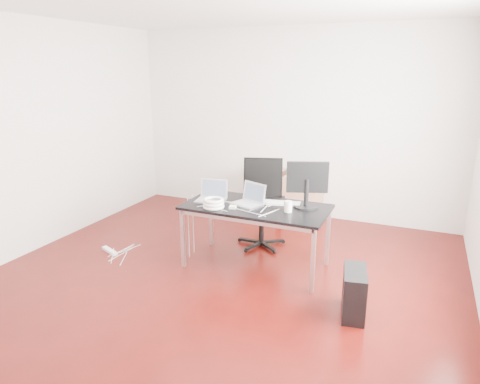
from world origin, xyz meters
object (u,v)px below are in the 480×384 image
at_px(desk, 256,210).
at_px(filing_cabinet_right, 303,198).
at_px(filing_cabinet_left, 265,193).
at_px(pc_tower, 354,293).
at_px(office_chair, 262,199).

height_order(desk, filing_cabinet_right, desk).
relative_size(desk, filing_cabinet_right, 2.29).
bearing_deg(filing_cabinet_right, desk, -92.66).
distance_m(filing_cabinet_left, pc_tower, 2.89).
bearing_deg(pc_tower, office_chair, 127.29).
height_order(desk, filing_cabinet_left, desk).
xyz_separation_m(office_chair, filing_cabinet_right, (0.26, 1.07, -0.26)).
relative_size(desk, pc_tower, 3.56).
bearing_deg(office_chair, filing_cabinet_left, 90.11).
height_order(filing_cabinet_left, filing_cabinet_right, same).
bearing_deg(filing_cabinet_left, filing_cabinet_right, 0.00).
relative_size(filing_cabinet_right, pc_tower, 1.56).
bearing_deg(filing_cabinet_left, desk, -73.34).
height_order(office_chair, filing_cabinet_right, office_chair).
bearing_deg(filing_cabinet_left, office_chair, -72.21).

